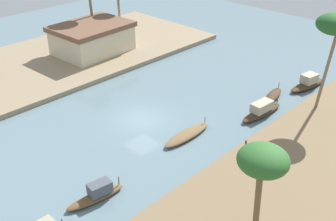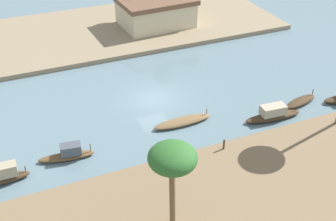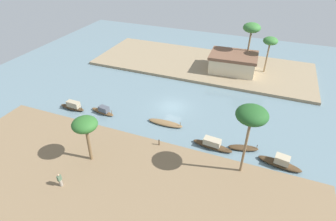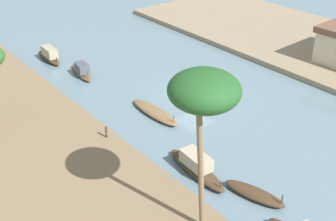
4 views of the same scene
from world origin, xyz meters
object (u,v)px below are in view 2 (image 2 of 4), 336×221
object	(u,v)px
sampan_foreground	(0,176)
riverside_building	(156,11)
sampan_with_red_awning	(183,121)
sampan_upstream_small	(273,114)
sampan_downstream_large	(68,154)
sampan_near_left_bank	(300,101)
palm_tree_left_near	(173,160)
mooring_post	(224,144)

from	to	relation	value
sampan_foreground	riverside_building	bearing A→B (deg)	48.53
sampan_with_red_awning	riverside_building	xyz separation A→B (m)	(5.47, 19.47, 1.90)
sampan_upstream_small	riverside_building	world-z (taller)	riverside_building
sampan_foreground	sampan_downstream_large	bearing A→B (deg)	10.47
sampan_near_left_bank	sampan_with_red_awning	distance (m)	10.72
sampan_foreground	riverside_building	size ratio (longest dim) A/B	0.48
palm_tree_left_near	sampan_downstream_large	bearing A→B (deg)	115.82
sampan_foreground	sampan_downstream_large	world-z (taller)	sampan_foreground
sampan_foreground	riverside_building	distance (m)	28.76
sampan_upstream_small	sampan_foreground	distance (m)	21.21
sampan_near_left_bank	mooring_post	distance (m)	10.18
sampan_downstream_large	riverside_building	xyz separation A→B (m)	(14.88, 20.24, 1.70)
sampan_upstream_small	sampan_downstream_large	world-z (taller)	sampan_upstream_small
sampan_upstream_small	sampan_with_red_awning	distance (m)	7.42
sampan_near_left_bank	sampan_foreground	bearing A→B (deg)	166.88
sampan_upstream_small	sampan_with_red_awning	world-z (taller)	sampan_upstream_small
sampan_with_red_awning	palm_tree_left_near	distance (m)	11.97
sampan_upstream_small	mooring_post	size ratio (longest dim) A/B	6.27
sampan_near_left_bank	mooring_post	size ratio (longest dim) A/B	4.64
riverside_building	sampan_downstream_large	bearing A→B (deg)	-129.28
sampan_foreground	sampan_with_red_awning	bearing A→B (deg)	7.70
sampan_upstream_small	riverside_building	bearing A→B (deg)	98.84
sampan_with_red_awning	palm_tree_left_near	bearing A→B (deg)	-118.54
sampan_foreground	sampan_near_left_bank	bearing A→B (deg)	2.27
palm_tree_left_near	riverside_building	bearing A→B (deg)	69.98
sampan_near_left_bank	sampan_downstream_large	world-z (taller)	sampan_downstream_large
sampan_upstream_small	sampan_near_left_bank	distance (m)	3.74
sampan_upstream_small	sampan_downstream_large	xyz separation A→B (m)	(-16.47, 1.49, -0.05)
sampan_near_left_bank	sampan_with_red_awning	bearing A→B (deg)	159.68
sampan_downstream_large	sampan_with_red_awning	size ratio (longest dim) A/B	0.83
sampan_upstream_small	palm_tree_left_near	world-z (taller)	palm_tree_left_near
sampan_downstream_large	riverside_building	distance (m)	25.17
sampan_foreground	palm_tree_left_near	distance (m)	12.98
palm_tree_left_near	riverside_building	xyz separation A→B (m)	(10.60, 29.08, -3.04)
sampan_downstream_large	sampan_with_red_awning	xyz separation A→B (m)	(9.40, 0.77, -0.21)
sampan_upstream_small	mooring_post	bearing A→B (deg)	-153.06
sampan_with_red_awning	palm_tree_left_near	size ratio (longest dim) A/B	0.89
sampan_near_left_bank	sampan_with_red_awning	size ratio (longest dim) A/B	0.75
sampan_upstream_small	palm_tree_left_near	distance (m)	14.99
sampan_foreground	palm_tree_left_near	bearing A→B (deg)	-40.38
sampan_downstream_large	mooring_post	bearing A→B (deg)	-11.97
palm_tree_left_near	sampan_foreground	bearing A→B (deg)	138.02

